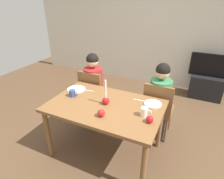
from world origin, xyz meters
TOP-DOWN VIEW (x-y plane):
  - ground_plane at (0.00, 0.00)m, footprint 7.68×7.68m
  - back_wall at (0.00, 2.60)m, footprint 6.40×0.10m
  - dining_table at (0.00, 0.00)m, footprint 1.40×0.90m
  - chair_left at (-0.54, 0.61)m, footprint 0.40×0.40m
  - chair_right at (0.54, 0.61)m, footprint 0.40×0.40m
  - person_left_child at (-0.54, 0.64)m, footprint 0.30×0.30m
  - person_right_child at (0.54, 0.64)m, footprint 0.30×0.30m
  - tv_stand at (1.19, 2.30)m, footprint 0.64×0.40m
  - tv at (1.19, 2.30)m, footprint 0.79×0.05m
  - candle_centerpiece at (0.00, 0.02)m, footprint 0.09×0.09m
  - plate_left at (-0.57, 0.19)m, footprint 0.26×0.26m
  - plate_right at (0.53, 0.27)m, footprint 0.22×0.22m
  - mug_left at (-0.49, 0.01)m, footprint 0.13×0.08m
  - mug_right at (0.51, -0.03)m, footprint 0.13×0.08m
  - fork_left at (-0.40, 0.23)m, footprint 0.18×0.04m
  - fork_right at (0.37, 0.28)m, footprint 0.18×0.02m
  - apple_near_candle at (0.59, -0.12)m, footprint 0.08×0.08m
  - apple_by_left_plate at (0.08, -0.24)m, footprint 0.09×0.09m

SIDE VIEW (x-z plane):
  - ground_plane at x=0.00m, z-range 0.00..0.00m
  - tv_stand at x=1.19m, z-range 0.00..0.48m
  - chair_left at x=-0.54m, z-range 0.06..0.96m
  - chair_right at x=0.54m, z-range 0.06..0.96m
  - person_left_child at x=-0.54m, z-range -0.02..1.16m
  - person_right_child at x=0.54m, z-range -0.02..1.16m
  - dining_table at x=0.00m, z-range 0.29..1.04m
  - tv at x=1.19m, z-range 0.48..0.94m
  - fork_left at x=-0.40m, z-range 0.75..0.76m
  - fork_right at x=0.37m, z-range 0.75..0.76m
  - plate_left at x=-0.57m, z-range 0.75..0.76m
  - plate_right at x=0.53m, z-range 0.75..0.76m
  - apple_near_candle at x=0.59m, z-range 0.75..0.83m
  - apple_by_left_plate at x=0.08m, z-range 0.75..0.84m
  - mug_left at x=-0.49m, z-range 0.75..0.84m
  - mug_right at x=0.51m, z-range 0.75..0.85m
  - candle_centerpiece at x=0.00m, z-range 0.65..0.98m
  - back_wall at x=0.00m, z-range 0.00..2.60m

